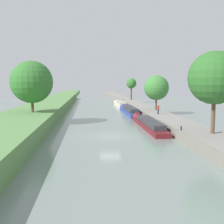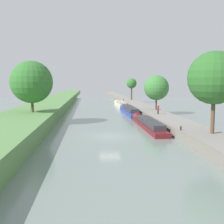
{
  "view_description": "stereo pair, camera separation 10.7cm",
  "coord_description": "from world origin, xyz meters",
  "px_view_note": "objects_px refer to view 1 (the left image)",
  "views": [
    {
      "loc": [
        -2.57,
        -30.81,
        6.38
      ],
      "look_at": [
        1.8,
        17.19,
        1.0
      ],
      "focal_mm": 42.08,
      "sensor_mm": 36.0,
      "label": 1
    },
    {
      "loc": [
        -2.46,
        -30.82,
        6.38
      ],
      "look_at": [
        1.8,
        17.19,
        1.0
      ],
      "focal_mm": 42.08,
      "sensor_mm": 36.0,
      "label": 2
    }
  ],
  "objects_px": {
    "mooring_bollard_near": "(181,128)",
    "mooring_bollard_far": "(123,100)",
    "narrowboat_maroon": "(148,123)",
    "narrowboat_cream": "(120,104)",
    "narrowboat_blue": "(129,110)",
    "person_walking": "(158,109)"
  },
  "relations": [
    {
      "from": "mooring_bollard_near",
      "to": "mooring_bollard_far",
      "type": "distance_m",
      "value": 49.41
    },
    {
      "from": "narrowboat_cream",
      "to": "mooring_bollard_far",
      "type": "xyz_separation_m",
      "value": [
        1.75,
        6.71,
        0.69
      ]
    },
    {
      "from": "mooring_bollard_near",
      "to": "person_walking",
      "type": "bearing_deg",
      "value": 84.6
    },
    {
      "from": "narrowboat_maroon",
      "to": "person_walking",
      "type": "xyz_separation_m",
      "value": [
        3.34,
        6.78,
        1.4
      ]
    },
    {
      "from": "mooring_bollard_far",
      "to": "person_walking",
      "type": "bearing_deg",
      "value": -87.59
    },
    {
      "from": "narrowboat_blue",
      "to": "person_walking",
      "type": "distance_m",
      "value": 10.93
    },
    {
      "from": "narrowboat_cream",
      "to": "mooring_bollard_near",
      "type": "xyz_separation_m",
      "value": [
        1.75,
        -42.7,
        0.69
      ]
    },
    {
      "from": "narrowboat_blue",
      "to": "narrowboat_cream",
      "type": "distance_m",
      "value": 17.13
    },
    {
      "from": "mooring_bollard_far",
      "to": "narrowboat_cream",
      "type": "bearing_deg",
      "value": -104.57
    },
    {
      "from": "narrowboat_maroon",
      "to": "mooring_bollard_near",
      "type": "height_order",
      "value": "mooring_bollard_near"
    },
    {
      "from": "narrowboat_maroon",
      "to": "mooring_bollard_far",
      "type": "bearing_deg",
      "value": 87.34
    },
    {
      "from": "narrowboat_blue",
      "to": "person_walking",
      "type": "height_order",
      "value": "person_walking"
    },
    {
      "from": "narrowboat_maroon",
      "to": "person_walking",
      "type": "height_order",
      "value": "person_walking"
    },
    {
      "from": "narrowboat_maroon",
      "to": "narrowboat_cream",
      "type": "relative_size",
      "value": 1.04
    },
    {
      "from": "narrowboat_cream",
      "to": "person_walking",
      "type": "distance_m",
      "value": 27.67
    },
    {
      "from": "narrowboat_maroon",
      "to": "narrowboat_blue",
      "type": "relative_size",
      "value": 0.94
    },
    {
      "from": "mooring_bollard_near",
      "to": "mooring_bollard_far",
      "type": "relative_size",
      "value": 1.0
    },
    {
      "from": "narrowboat_blue",
      "to": "mooring_bollard_near",
      "type": "bearing_deg",
      "value": -85.65
    },
    {
      "from": "narrowboat_blue",
      "to": "mooring_bollard_far",
      "type": "height_order",
      "value": "narrowboat_blue"
    },
    {
      "from": "narrowboat_maroon",
      "to": "person_walking",
      "type": "distance_m",
      "value": 7.68
    },
    {
      "from": "mooring_bollard_near",
      "to": "mooring_bollard_far",
      "type": "xyz_separation_m",
      "value": [
        0.0,
        49.41,
        0.0
      ]
    },
    {
      "from": "narrowboat_maroon",
      "to": "narrowboat_blue",
      "type": "bearing_deg",
      "value": 90.15
    }
  ]
}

